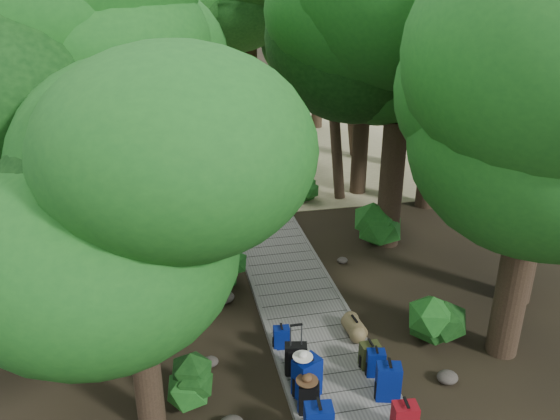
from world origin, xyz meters
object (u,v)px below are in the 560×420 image
object	(u,v)px
backpack_left_d	(282,336)
backpack_right_d	(370,354)
backpack_right_c	(376,362)
backpack_left_b	(309,397)
backpack_right_a	(405,419)
duffel_right_khaki	(354,327)
backpack_left_c	(307,375)
lone_suitcase_on_sand	(252,176)
kayak	(147,167)
sun_lounger	(305,152)
backpack_right_b	(388,380)
suitcase_on_boardwalk	(296,359)

from	to	relation	value
backpack_left_d	backpack_right_d	xyz separation A→B (m)	(1.52, -0.95, 0.03)
backpack_right_c	backpack_right_d	distance (m)	0.25
backpack_left_b	backpack_right_a	bearing A→B (deg)	-16.77
backpack_left_b	duffel_right_khaki	distance (m)	2.46
backpack_left_c	lone_suitcase_on_sand	bearing A→B (deg)	59.81
backpack_right_c	lone_suitcase_on_sand	distance (m)	10.91
backpack_left_b	backpack_right_d	xyz separation A→B (m)	(1.45, 0.92, -0.04)
backpack_right_d	kayak	distance (m)	13.87
sun_lounger	backpack_left_d	bearing A→B (deg)	-99.77
backpack_left_b	kayak	world-z (taller)	backpack_left_b
backpack_left_d	backpack_right_c	size ratio (longest dim) A/B	0.87
backpack_right_c	kayak	bearing A→B (deg)	120.75
backpack_left_b	backpack_left_c	bearing A→B (deg)	95.53
backpack_left_c	kayak	distance (m)	14.01
backpack_right_a	duffel_right_khaki	world-z (taller)	backpack_right_a
backpack_left_d	duffel_right_khaki	bearing A→B (deg)	7.48
backpack_right_d	sun_lounger	xyz separation A→B (m)	(2.21, 13.33, -0.07)
backpack_right_d	lone_suitcase_on_sand	bearing A→B (deg)	91.91
backpack_right_c	backpack_right_d	xyz separation A→B (m)	(-0.02, 0.25, -0.01)
backpack_left_b	sun_lounger	world-z (taller)	backpack_left_b
backpack_left_d	kayak	size ratio (longest dim) A/B	0.16
backpack_left_d	backpack_right_b	xyz separation A→B (m)	(1.52, -1.82, 0.13)
backpack_left_d	duffel_right_khaki	xyz separation A→B (m)	(1.57, 0.08, -0.07)
backpack_left_b	duffel_right_khaki	bearing A→B (deg)	67.56
backpack_left_b	kayak	distance (m)	14.40
backpack_right_b	backpack_right_d	world-z (taller)	backpack_right_b
backpack_left_c	backpack_left_d	world-z (taller)	backpack_left_c
backpack_right_d	duffel_right_khaki	bearing A→B (deg)	86.48
backpack_left_d	backpack_right_c	xyz separation A→B (m)	(1.54, -1.20, 0.04)
backpack_right_a	lone_suitcase_on_sand	distance (m)	12.43
backpack_left_d	lone_suitcase_on_sand	size ratio (longest dim) A/B	0.68
backpack_left_b	backpack_right_c	world-z (taller)	backpack_left_b
backpack_right_a	duffel_right_khaki	bearing A→B (deg)	93.82
backpack_right_a	backpack_right_d	xyz separation A→B (m)	(0.09, 1.77, -0.07)
backpack_left_b	backpack_left_d	distance (m)	1.87
backpack_right_a	lone_suitcase_on_sand	xyz separation A→B (m)	(-0.40, 12.42, -0.09)
lone_suitcase_on_sand	backpack_right_d	bearing A→B (deg)	-75.75
backpack_left_d	backpack_left_b	bearing A→B (deg)	-83.36
backpack_right_b	lone_suitcase_on_sand	world-z (taller)	backpack_right_b
suitcase_on_boardwalk	kayak	xyz separation A→B (m)	(-2.83, 13.10, -0.26)
backpack_left_b	sun_lounger	bearing A→B (deg)	90.84
backpack_right_b	backpack_left_b	bearing A→B (deg)	-162.91
lone_suitcase_on_sand	backpack_left_d	bearing A→B (deg)	-84.44
backpack_right_a	sun_lounger	xyz separation A→B (m)	(2.30, 15.10, -0.14)
backpack_right_d	kayak	bearing A→B (deg)	107.18
backpack_right_b	suitcase_on_boardwalk	world-z (taller)	backpack_right_b
duffel_right_khaki	backpack_left_b	bearing A→B (deg)	-132.10
backpack_left_b	duffel_right_khaki	size ratio (longest dim) A/B	1.15
backpack_left_c	backpack_right_c	distance (m)	1.43
kayak	backpack_left_b	bearing A→B (deg)	-100.27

